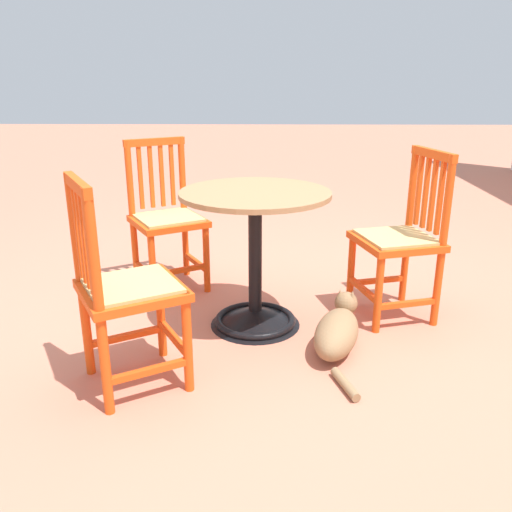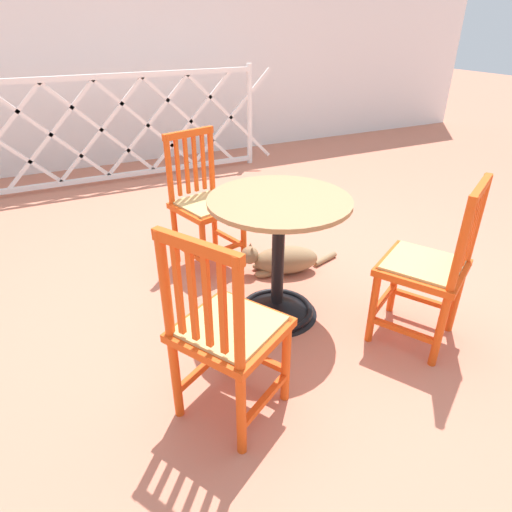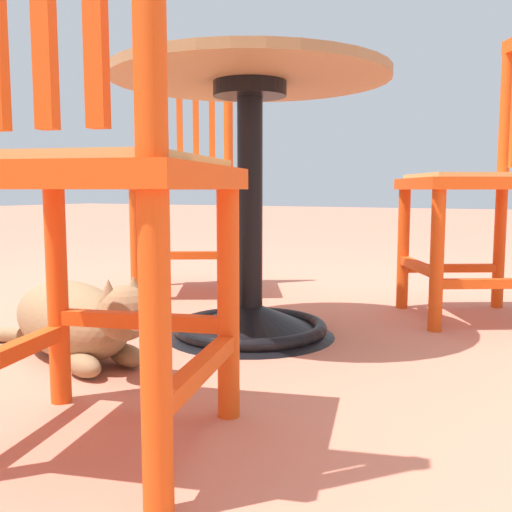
{
  "view_description": "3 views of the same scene",
  "coord_description": "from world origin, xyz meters",
  "px_view_note": "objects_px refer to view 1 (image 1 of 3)",
  "views": [
    {
      "loc": [
        2.52,
        -0.02,
        1.28
      ],
      "look_at": [
        0.07,
        -0.06,
        0.44
      ],
      "focal_mm": 37.16,
      "sensor_mm": 36.0,
      "label": 1
    },
    {
      "loc": [
        -1.11,
        -1.93,
        1.56
      ],
      "look_at": [
        -0.23,
        -0.13,
        0.46
      ],
      "focal_mm": 30.75,
      "sensor_mm": 36.0,
      "label": 2
    },
    {
      "loc": [
        -0.85,
        1.37,
        0.41
      ],
      "look_at": [
        -0.06,
        -0.13,
        0.22
      ],
      "focal_mm": 41.22,
      "sensor_mm": 36.0,
      "label": 3
    }
  ],
  "objects_px": {
    "orange_chair_tucked_in": "(125,291)",
    "cafe_table": "(255,275)",
    "orange_chair_at_corner": "(167,220)",
    "orange_chair_facing_out": "(401,241)",
    "tabby_cat": "(338,330)"
  },
  "relations": [
    {
      "from": "orange_chair_facing_out",
      "to": "tabby_cat",
      "type": "height_order",
      "value": "orange_chair_facing_out"
    },
    {
      "from": "orange_chair_at_corner",
      "to": "orange_chair_facing_out",
      "type": "relative_size",
      "value": 1.0
    },
    {
      "from": "orange_chair_at_corner",
      "to": "tabby_cat",
      "type": "bearing_deg",
      "value": 50.65
    },
    {
      "from": "orange_chair_at_corner",
      "to": "orange_chair_facing_out",
      "type": "distance_m",
      "value": 1.39
    },
    {
      "from": "orange_chair_at_corner",
      "to": "orange_chair_tucked_in",
      "type": "bearing_deg",
      "value": 1.36
    },
    {
      "from": "cafe_table",
      "to": "tabby_cat",
      "type": "relative_size",
      "value": 1.02
    },
    {
      "from": "cafe_table",
      "to": "orange_chair_tucked_in",
      "type": "distance_m",
      "value": 0.8
    },
    {
      "from": "orange_chair_tucked_in",
      "to": "orange_chair_facing_out",
      "type": "distance_m",
      "value": 1.49
    },
    {
      "from": "orange_chair_at_corner",
      "to": "orange_chair_tucked_in",
      "type": "relative_size",
      "value": 1.0
    },
    {
      "from": "orange_chair_tucked_in",
      "to": "cafe_table",
      "type": "bearing_deg",
      "value": 137.87
    },
    {
      "from": "orange_chair_at_corner",
      "to": "orange_chair_facing_out",
      "type": "xyz_separation_m",
      "value": [
        0.4,
        1.33,
        0.0
      ]
    },
    {
      "from": "cafe_table",
      "to": "orange_chair_tucked_in",
      "type": "bearing_deg",
      "value": -42.13
    },
    {
      "from": "orange_chair_facing_out",
      "to": "tabby_cat",
      "type": "xyz_separation_m",
      "value": [
        0.39,
        -0.37,
        -0.34
      ]
    },
    {
      "from": "tabby_cat",
      "to": "orange_chair_tucked_in",
      "type": "bearing_deg",
      "value": -70.6
    },
    {
      "from": "orange_chair_at_corner",
      "to": "tabby_cat",
      "type": "distance_m",
      "value": 1.29
    }
  ]
}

